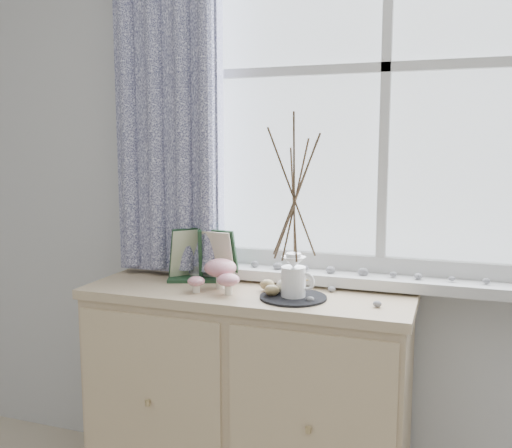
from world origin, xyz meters
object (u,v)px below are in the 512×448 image
object	(u,v)px
sideboard	(247,399)
toadstool_cluster	(219,273)
twig_pitcher	(294,192)
botanical_book	(199,255)

from	to	relation	value
sideboard	toadstool_cluster	xyz separation A→B (m)	(-0.09, -0.05, 0.49)
toadstool_cluster	twig_pitcher	world-z (taller)	twig_pitcher
sideboard	twig_pitcher	xyz separation A→B (m)	(0.19, -0.06, 0.79)
sideboard	toadstool_cluster	size ratio (longest dim) A/B	6.24
twig_pitcher	botanical_book	bearing A→B (deg)	-175.48
toadstool_cluster	twig_pitcher	size ratio (longest dim) A/B	0.30
sideboard	botanical_book	xyz separation A→B (m)	(-0.21, 0.04, 0.53)
toadstool_cluster	twig_pitcher	bearing A→B (deg)	-3.74
sideboard	twig_pitcher	size ratio (longest dim) A/B	1.88
botanical_book	toadstool_cluster	world-z (taller)	botanical_book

